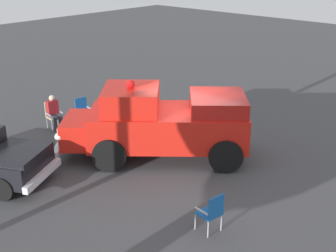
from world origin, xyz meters
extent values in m
plane|color=#424244|center=(0.00, 0.00, 0.00)|extent=(60.00, 60.00, 0.00)
cylinder|color=black|center=(2.46, -1.11, 0.52)|extent=(0.93, 0.99, 1.04)
cylinder|color=black|center=(0.96, -2.42, 0.52)|extent=(0.93, 0.99, 1.04)
cylinder|color=black|center=(0.16, 1.53, 0.52)|extent=(0.93, 0.99, 1.04)
cylinder|color=black|center=(-1.35, 0.21, 0.52)|extent=(0.93, 0.99, 1.04)
cube|color=red|center=(0.56, -0.45, 1.05)|extent=(4.81, 5.07, 1.10)
cube|color=red|center=(2.44, -2.59, 0.92)|extent=(1.92, 1.84, 0.84)
cube|color=red|center=(1.32, -1.31, 1.95)|extent=(2.55, 2.53, 0.76)
cube|color=#B21914|center=(-0.46, 0.72, 1.80)|extent=(2.59, 2.57, 0.60)
cube|color=silver|center=(2.73, -2.93, 0.92)|extent=(1.16, 1.04, 0.64)
cube|color=silver|center=(2.80, -3.01, 0.50)|extent=(1.82, 1.63, 0.24)
sphere|color=white|center=(3.32, -2.42, 1.00)|extent=(0.37, 0.37, 0.26)
sphere|color=white|center=(2.15, -3.44, 1.00)|extent=(0.37, 0.37, 0.26)
sphere|color=red|center=(1.32, -1.31, 2.45)|extent=(0.40, 0.40, 0.28)
cylinder|color=black|center=(4.06, -2.70, 0.34)|extent=(0.55, 0.72, 0.68)
cylinder|color=black|center=(5.51, -1.93, 0.34)|extent=(0.55, 0.72, 0.68)
cube|color=black|center=(4.79, -2.31, 0.98)|extent=(2.11, 2.01, 0.20)
cube|color=silver|center=(4.44, -1.67, 0.40)|extent=(1.75, 1.03, 0.20)
cylinder|color=#B7BABF|center=(1.38, -5.02, 0.22)|extent=(0.03, 0.03, 0.44)
cylinder|color=#B7BABF|center=(1.82, -5.09, 0.22)|extent=(0.03, 0.03, 0.44)
cylinder|color=#B7BABF|center=(1.32, -5.45, 0.22)|extent=(0.03, 0.03, 0.44)
cylinder|color=#B7BABF|center=(1.75, -5.52, 0.22)|extent=(0.03, 0.03, 0.44)
cube|color=beige|center=(1.57, -5.27, 0.46)|extent=(0.55, 0.55, 0.04)
cube|color=beige|center=(1.53, -5.51, 0.74)|extent=(0.48, 0.11, 0.56)
cube|color=#B7BABF|center=(1.33, -5.23, 0.62)|extent=(0.10, 0.44, 0.03)
cube|color=#B7BABF|center=(1.80, -5.31, 0.62)|extent=(0.10, 0.44, 0.03)
cylinder|color=#B7BABF|center=(3.15, 2.79, 0.22)|extent=(0.03, 0.03, 0.44)
cylinder|color=#B7BABF|center=(2.71, 2.85, 0.22)|extent=(0.03, 0.03, 0.44)
cylinder|color=#B7BABF|center=(3.21, 3.23, 0.22)|extent=(0.03, 0.03, 0.44)
cylinder|color=#B7BABF|center=(2.77, 3.29, 0.22)|extent=(0.03, 0.03, 0.44)
cube|color=#1959A5|center=(2.96, 3.04, 0.46)|extent=(0.54, 0.54, 0.04)
cube|color=#1959A5|center=(2.99, 3.28, 0.74)|extent=(0.48, 0.11, 0.56)
cube|color=#B7BABF|center=(3.20, 3.01, 0.62)|extent=(0.10, 0.44, 0.03)
cube|color=#B7BABF|center=(2.72, 3.07, 0.62)|extent=(0.10, 0.44, 0.03)
cylinder|color=#B7BABF|center=(0.39, -4.51, 0.22)|extent=(0.03, 0.03, 0.44)
cylinder|color=#B7BABF|center=(0.82, -4.60, 0.22)|extent=(0.03, 0.03, 0.44)
cylinder|color=#B7BABF|center=(0.31, -4.94, 0.22)|extent=(0.03, 0.03, 0.44)
cylinder|color=#B7BABF|center=(0.74, -5.03, 0.22)|extent=(0.03, 0.03, 0.44)
cube|color=#1959A5|center=(0.57, -4.77, 0.46)|extent=(0.56, 0.56, 0.04)
cube|color=#1959A5|center=(0.52, -5.01, 0.74)|extent=(0.48, 0.13, 0.56)
cube|color=#B7BABF|center=(0.33, -4.72, 0.62)|extent=(0.12, 0.44, 0.03)
cube|color=#B7BABF|center=(0.80, -4.82, 0.62)|extent=(0.12, 0.44, 0.03)
cylinder|color=#383842|center=(1.51, -4.99, 0.23)|extent=(0.15, 0.15, 0.45)
cylinder|color=#383842|center=(1.71, -5.02, 0.23)|extent=(0.15, 0.15, 0.45)
cube|color=#383842|center=(1.49, -5.14, 0.51)|extent=(0.22, 0.46, 0.13)
cube|color=#383842|center=(1.69, -5.18, 0.51)|extent=(0.22, 0.46, 0.13)
cube|color=maroon|center=(1.56, -5.36, 0.81)|extent=(0.43, 0.28, 0.54)
sphere|color=beige|center=(1.56, -5.34, 1.18)|extent=(0.25, 0.25, 0.22)
camera|label=1|loc=(10.48, 8.58, 6.34)|focal=48.63mm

